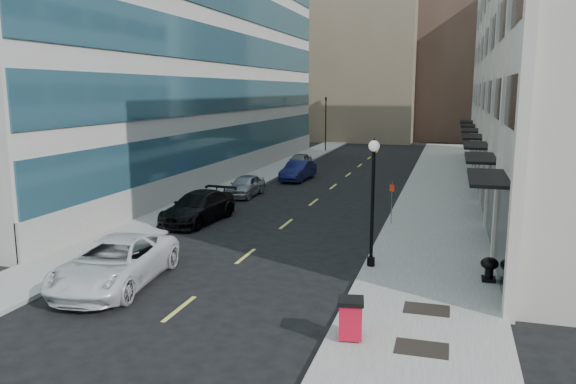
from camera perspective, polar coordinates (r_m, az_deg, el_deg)
The scene contains 21 objects.
ground at distance 17.02m, azimuth -14.14°, elevation -13.87°, with size 160.00×160.00×0.00m, color black.
sidewalk_right at distance 33.98m, azimuth 14.99°, elevation -1.59°, with size 5.00×80.00×0.15m, color gray.
sidewalk_left at distance 36.98m, azimuth -7.22°, elevation -0.36°, with size 3.00×80.00×0.15m, color gray.
building_left at distance 47.02m, azimuth -14.90°, elevation 13.78°, with size 16.14×46.00×20.00m.
skyline_tan_near at distance 82.49m, azimuth 8.13°, elevation 15.18°, with size 14.00×18.00×28.00m, color #806D54.
skyline_brown at distance 85.89m, azimuth 16.89°, elevation 16.67°, with size 12.00×16.00×34.00m, color brown.
skyline_tan_far at distance 94.01m, azimuth 2.80°, elevation 12.83°, with size 12.00×14.00×22.00m, color #806D54.
skyline_stone at distance 79.96m, azimuth 23.97°, elevation 11.70°, with size 10.00×14.00×20.00m, color beige.
grate_mid at distance 15.80m, azimuth 13.42°, elevation -15.18°, with size 1.40×1.00×0.01m, color black.
grate_far at distance 18.37m, azimuth 13.91°, elevation -11.48°, with size 1.40×1.00×0.01m, color black.
road_centerline at distance 32.10m, azimuth 1.34°, elevation -2.05°, with size 0.15×68.20×0.01m.
traffic_signal at distance 62.79m, azimuth 3.88°, elevation 9.25°, with size 0.66×0.66×6.98m.
car_white_van at distance 21.01m, azimuth -17.18°, elevation -6.87°, with size 2.79×6.06×1.68m, color silver.
car_black_pickup at distance 29.96m, azimuth -9.11°, elevation -1.54°, with size 2.22×5.45×1.58m, color black.
car_silver_sedan at distance 36.91m, azimuth -4.36°, elevation 0.65°, with size 1.64×4.08×1.39m, color #96999E.
car_blue_sedan at distance 43.24m, azimuth 1.02°, elevation 2.17°, with size 1.58×4.54×1.50m, color #121643.
car_grey_sedan at distance 49.65m, azimuth 1.15°, elevation 3.15°, with size 1.61×3.99×1.36m, color slate.
trash_bin at distance 15.80m, azimuth 6.37°, elevation -12.53°, with size 0.81×0.85×1.15m.
lamppost at distance 21.54m, azimuth 8.61°, elevation 0.04°, with size 0.42×0.42×4.99m.
sign_post at distance 28.91m, azimuth 10.50°, elevation -0.45°, with size 0.25×0.10×2.16m.
urn_planter at distance 21.39m, azimuth 19.78°, elevation -7.16°, with size 0.63×0.63×0.87m.
Camera 1 is at (8.10, -13.29, 6.89)m, focal length 35.00 mm.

